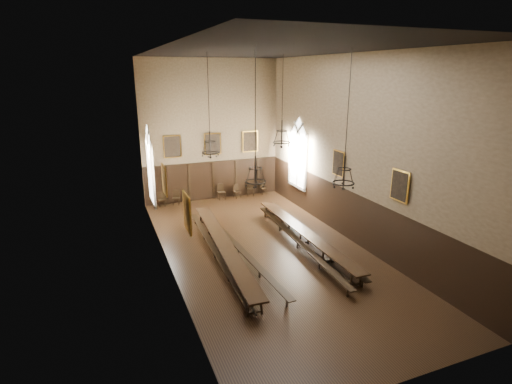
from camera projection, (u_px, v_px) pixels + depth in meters
floor at (266, 252)px, 18.86m from camera, size 9.00×18.00×0.02m
ceiling at (268, 50)px, 16.26m from camera, size 9.00×18.00×0.02m
wall_back at (212, 131)px, 25.57m from camera, size 9.00×0.02×9.00m
wall_front at (416, 231)px, 9.55m from camera, size 9.00×0.02×9.00m
wall_left at (164, 167)px, 15.96m from camera, size 0.02×18.00×9.00m
wall_right at (353, 151)px, 19.16m from camera, size 0.02×18.00×9.00m
wainscot_panelling at (267, 227)px, 18.50m from camera, size 9.00×18.00×2.50m
table_left at (224, 251)px, 17.99m from camera, size 1.43×10.24×0.80m
table_right at (304, 238)px, 19.47m from camera, size 0.73×9.54×0.74m
bench_left_outer at (215, 252)px, 18.14m from camera, size 0.66×9.87×0.44m
bench_left_inner at (238, 249)px, 18.41m from camera, size 0.79×10.14×0.46m
bench_right_inner at (297, 243)px, 19.14m from camera, size 0.81×9.90×0.45m
bench_right_outer at (311, 237)px, 19.78m from camera, size 0.83×9.90×0.45m
chair_0 at (162, 202)px, 25.19m from camera, size 0.43×0.43×0.90m
chair_1 at (176, 200)px, 25.49m from camera, size 0.52×0.52×0.94m
chair_4 at (221, 195)px, 26.53m from camera, size 0.49×0.49×1.04m
chair_5 at (237, 194)px, 26.87m from camera, size 0.48×0.48×0.92m
chair_6 at (251, 191)px, 27.32m from camera, size 0.59×0.59×1.04m
chair_7 at (264, 190)px, 27.67m from camera, size 0.41×0.41×0.91m
chandelier_back_left at (210, 146)px, 18.77m from camera, size 0.82×0.82×4.66m
chandelier_back_right at (282, 137)px, 20.82m from camera, size 0.93×0.93×4.56m
chandelier_front_left at (255, 172)px, 14.29m from camera, size 0.77×0.77×4.79m
chandelier_front_right at (344, 175)px, 16.05m from camera, size 0.90×0.90×5.32m
portrait_back_0 at (172, 147)px, 24.76m from camera, size 1.10×0.12×1.40m
portrait_back_1 at (213, 144)px, 25.69m from camera, size 1.10×0.12×1.40m
portrait_back_2 at (250, 141)px, 26.61m from camera, size 1.10×0.12×1.40m
portrait_left_0 at (164, 180)px, 17.12m from camera, size 0.12×1.00×1.30m
portrait_left_1 at (187, 213)px, 13.12m from camera, size 0.12×1.00×1.30m
portrait_right_0 at (339, 163)px, 20.24m from camera, size 0.12×1.00×1.30m
portrait_right_1 at (400, 186)px, 16.23m from camera, size 0.12×1.00×1.30m
window_right at (298, 153)px, 24.34m from camera, size 0.20×2.20×4.60m
window_left at (150, 165)px, 21.19m from camera, size 0.20×2.20×4.60m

